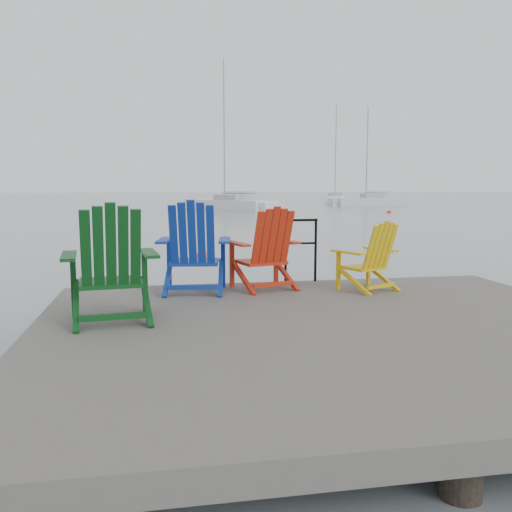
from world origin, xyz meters
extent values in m
plane|color=slate|center=(0.00, 0.00, 0.00)|extent=(400.00, 400.00, 0.00)
cube|color=#322F2D|center=(0.00, 0.00, 0.40)|extent=(6.00, 5.00, 0.20)
cylinder|color=black|center=(-2.70, 2.20, -0.30)|extent=(0.26, 0.26, 1.20)
cylinder|color=black|center=(0.00, 2.20, -0.30)|extent=(0.26, 0.26, 1.20)
cylinder|color=black|center=(2.70, 2.20, -0.30)|extent=(0.26, 0.26, 1.20)
cylinder|color=black|center=(0.03, 2.45, 0.95)|extent=(0.04, 0.04, 0.90)
cylinder|color=black|center=(0.47, 2.45, 0.95)|extent=(0.04, 0.04, 0.90)
cylinder|color=black|center=(0.25, 2.45, 1.38)|extent=(0.48, 0.04, 0.04)
cylinder|color=black|center=(0.25, 2.45, 1.05)|extent=(0.44, 0.03, 0.03)
cube|color=#0A3C13|center=(-2.23, 0.65, 0.88)|extent=(0.68, 0.62, 0.05)
cube|color=#0A3C13|center=(-2.62, 0.83, 0.83)|extent=(0.06, 0.06, 0.65)
cube|color=#0A3C13|center=(-1.90, 0.92, 0.83)|extent=(0.06, 0.06, 0.65)
cube|color=#0A3C13|center=(-2.62, 0.58, 1.17)|extent=(0.22, 0.72, 0.03)
cube|color=#0A3C13|center=(-1.84, 0.67, 1.17)|extent=(0.22, 0.72, 0.03)
cube|color=#0A3C13|center=(-2.19, 0.27, 1.26)|extent=(0.60, 0.36, 0.80)
cube|color=navy|center=(-1.28, 2.05, 0.87)|extent=(0.68, 0.63, 0.05)
cube|color=navy|center=(-1.61, 2.33, 0.82)|extent=(0.06, 0.06, 0.64)
cube|color=navy|center=(-0.89, 2.22, 0.82)|extent=(0.06, 0.06, 0.64)
cube|color=navy|center=(-1.67, 2.09, 1.16)|extent=(0.24, 0.71, 0.03)
cube|color=navy|center=(-0.90, 1.97, 1.16)|extent=(0.24, 0.71, 0.03)
cube|color=navy|center=(-1.34, 1.68, 1.26)|extent=(0.60, 0.37, 0.79)
cube|color=#B0210D|center=(-0.39, 2.10, 0.85)|extent=(0.67, 0.63, 0.04)
cube|color=#B0210D|center=(-0.77, 2.22, 0.80)|extent=(0.06, 0.06, 0.60)
cube|color=#B0210D|center=(-0.12, 2.39, 0.80)|extent=(0.06, 0.06, 0.60)
cube|color=#B0210D|center=(-0.74, 1.99, 1.11)|extent=(0.29, 0.66, 0.03)
cube|color=#B0210D|center=(-0.04, 2.17, 1.11)|extent=(0.29, 0.66, 0.03)
cube|color=#B0210D|center=(-0.31, 1.77, 1.20)|extent=(0.58, 0.40, 0.73)
cube|color=gold|center=(0.91, 1.73, 0.79)|extent=(0.60, 0.58, 0.04)
cube|color=gold|center=(0.59, 1.78, 0.75)|extent=(0.06, 0.06, 0.50)
cube|color=gold|center=(1.10, 2.01, 0.75)|extent=(0.06, 0.06, 0.50)
cube|color=gold|center=(0.64, 1.59, 1.01)|extent=(0.32, 0.54, 0.02)
cube|color=gold|center=(1.20, 1.84, 1.01)|extent=(0.32, 0.54, 0.02)
cube|color=gold|center=(1.03, 1.47, 1.09)|extent=(0.49, 0.39, 0.61)
cube|color=silver|center=(4.05, 39.78, 0.25)|extent=(6.99, 8.94, 1.10)
cube|color=#9E9EA3|center=(4.30, 39.40, 0.95)|extent=(2.89, 3.20, 0.55)
cylinder|color=gray|center=(3.80, 40.17, 6.51)|extent=(0.12, 0.12, 11.41)
cube|color=white|center=(19.04, 56.88, 0.25)|extent=(4.55, 8.92, 1.10)
cube|color=#9E9EA3|center=(18.92, 56.46, 0.95)|extent=(2.23, 2.93, 0.55)
cylinder|color=gray|center=(19.16, 57.29, 6.20)|extent=(0.12, 0.12, 10.80)
cube|color=silver|center=(19.39, 47.18, 0.25)|extent=(7.31, 2.62, 1.10)
cube|color=#9E9EA3|center=(19.75, 47.22, 0.95)|extent=(2.27, 1.53, 0.55)
cylinder|color=gray|center=(19.04, 47.14, 5.27)|extent=(0.12, 0.12, 8.93)
sphere|color=red|center=(-0.59, 9.49, 0.00)|extent=(0.32, 0.32, 0.32)
sphere|color=red|center=(3.27, 20.89, 0.00)|extent=(0.37, 0.37, 0.37)
sphere|color=red|center=(14.84, 32.08, 0.00)|extent=(0.36, 0.36, 0.36)
sphere|color=#F8160E|center=(5.49, 36.56, 0.00)|extent=(0.33, 0.33, 0.33)
camera|label=1|loc=(-1.75, -4.97, 1.84)|focal=38.00mm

